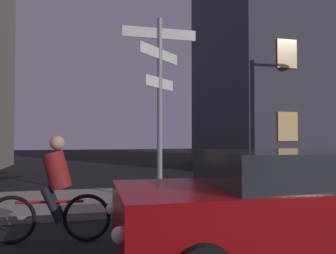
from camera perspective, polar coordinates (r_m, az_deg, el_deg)
name	(u,v)px	position (r m, az deg, el deg)	size (l,w,h in m)	color
sidewalk_kerb	(180,197)	(8.56, 2.03, -11.88)	(40.00, 3.00, 0.14)	gray
signpost	(160,90)	(7.75, -1.42, 6.39)	(1.73, 1.12, 4.18)	gray
car_near_left	(287,203)	(4.53, 19.49, -12.05)	(4.28, 1.99, 1.42)	maroon
cyclist	(53,193)	(5.45, -18.90, -10.52)	(1.81, 0.37, 1.61)	black
building_right_block	(301,1)	(21.03, 21.65, 19.22)	(10.23, 7.59, 18.05)	#383842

